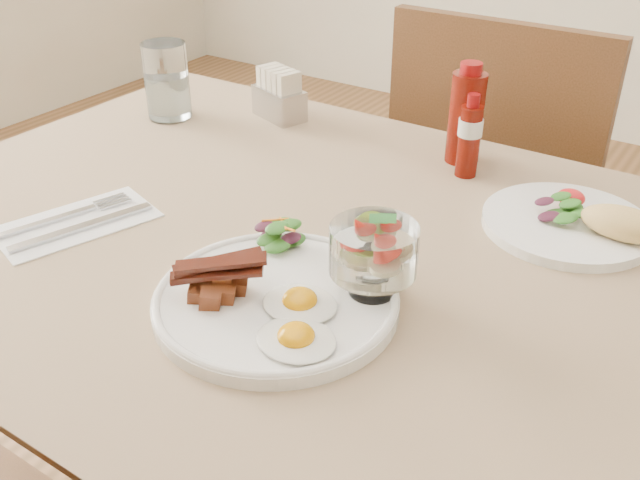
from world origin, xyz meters
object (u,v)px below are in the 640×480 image
at_px(fruit_cup, 374,250).
at_px(second_plate, 580,222).
at_px(hot_sauce_bottle, 469,137).
at_px(main_plate, 276,301).
at_px(ketchup_bottle, 466,116).
at_px(chair_far, 500,202).
at_px(sugar_caddy, 279,97).
at_px(water_glass, 167,85).
at_px(table, 333,300).

bearing_deg(fruit_cup, second_plate, 62.88).
distance_m(second_plate, hot_sauce_bottle, 0.22).
height_order(main_plate, ketchup_bottle, ketchup_bottle).
relative_size(chair_far, main_plate, 3.32).
bearing_deg(ketchup_bottle, sugar_caddy, -178.63).
bearing_deg(ketchup_bottle, water_glass, -167.52).
bearing_deg(fruit_cup, chair_far, 98.06).
height_order(table, water_glass, water_glass).
relative_size(table, water_glass, 9.67).
xyz_separation_m(chair_far, ketchup_bottle, (0.03, -0.32, 0.30)).
relative_size(chair_far, fruit_cup, 9.31).
bearing_deg(sugar_caddy, ketchup_bottle, 20.27).
bearing_deg(second_plate, ketchup_bottle, 150.55).
height_order(second_plate, water_glass, water_glass).
bearing_deg(hot_sauce_bottle, second_plate, -22.22).
bearing_deg(water_glass, fruit_cup, -26.68).
relative_size(chair_far, ketchup_bottle, 5.75).
relative_size(main_plate, ketchup_bottle, 1.73).
height_order(chair_far, sugar_caddy, chair_far).
relative_size(main_plate, hot_sauce_bottle, 2.14).
relative_size(table, main_plate, 4.75).
relative_size(hot_sauce_bottle, sugar_caddy, 1.15).
relative_size(chair_far, sugar_caddy, 8.19).
xyz_separation_m(ketchup_bottle, water_glass, (-0.53, -0.12, -0.02)).
relative_size(chair_far, hot_sauce_bottle, 7.10).
relative_size(ketchup_bottle, water_glass, 1.18).
distance_m(hot_sauce_bottle, sugar_caddy, 0.39).
relative_size(main_plate, second_plate, 1.14).
bearing_deg(sugar_caddy, fruit_cup, -24.66).
distance_m(second_plate, ketchup_bottle, 0.27).
bearing_deg(main_plate, table, 97.41).
bearing_deg(table, hot_sauce_bottle, 79.04).
bearing_deg(main_plate, ketchup_bottle, 88.88).
bearing_deg(hot_sauce_bottle, chair_far, 98.73).
height_order(chair_far, hot_sauce_bottle, chair_far).
xyz_separation_m(chair_far, fruit_cup, (0.11, -0.75, 0.30)).
bearing_deg(ketchup_bottle, table, -94.92).
height_order(table, main_plate, main_plate).
relative_size(ketchup_bottle, sugar_caddy, 1.42).
distance_m(main_plate, hot_sauce_bottle, 0.45).
distance_m(main_plate, sugar_caddy, 0.60).
bearing_deg(table, water_glass, 156.18).
bearing_deg(hot_sauce_bottle, table, -100.96).
relative_size(main_plate, water_glass, 2.04).
height_order(table, chair_far, chair_far).
xyz_separation_m(table, main_plate, (0.02, -0.15, 0.10)).
bearing_deg(table, sugar_caddy, 134.96).
bearing_deg(table, chair_far, 90.00).
bearing_deg(chair_far, water_glass, -138.77).
height_order(fruit_cup, ketchup_bottle, ketchup_bottle).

